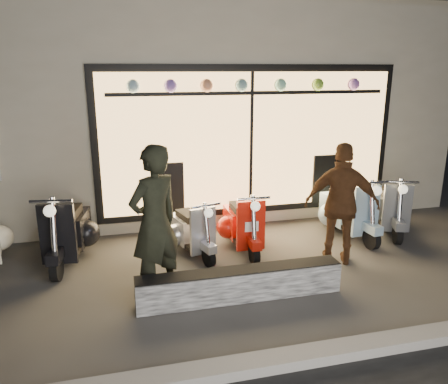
# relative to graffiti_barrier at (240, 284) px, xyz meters

# --- Properties ---
(ground) EXTENTS (40.00, 40.00, 0.00)m
(ground) POSITION_rel_graffiti_barrier_xyz_m (0.12, 0.65, -0.20)
(ground) COLOR #383533
(ground) RESTS_ON ground
(kerb) EXTENTS (40.00, 0.25, 0.12)m
(kerb) POSITION_rel_graffiti_barrier_xyz_m (0.12, -1.35, -0.14)
(kerb) COLOR slate
(kerb) RESTS_ON ground
(shop_building) EXTENTS (10.20, 6.23, 4.20)m
(shop_building) POSITION_rel_graffiti_barrier_xyz_m (0.13, 5.63, 1.90)
(shop_building) COLOR beige
(shop_building) RESTS_ON ground
(graffiti_barrier) EXTENTS (2.59, 0.28, 0.40)m
(graffiti_barrier) POSITION_rel_graffiti_barrier_xyz_m (0.00, 0.00, 0.00)
(graffiti_barrier) COLOR black
(graffiti_barrier) RESTS_ON ground
(scooter_silver) EXTENTS (0.61, 1.25, 0.89)m
(scooter_silver) POSITION_rel_graffiti_barrier_xyz_m (-0.36, 1.64, 0.16)
(scooter_silver) COLOR black
(scooter_silver) RESTS_ON ground
(scooter_red) EXTENTS (0.44, 1.34, 0.97)m
(scooter_red) POSITION_rel_graffiti_barrier_xyz_m (0.49, 1.65, 0.19)
(scooter_red) COLOR black
(scooter_red) RESTS_ON ground
(scooter_black) EXTENTS (0.63, 1.53, 1.09)m
(scooter_black) POSITION_rel_graffiti_barrier_xyz_m (-2.18, 1.85, 0.24)
(scooter_black) COLOR black
(scooter_black) RESTS_ON ground
(scooter_blue) EXTENTS (0.54, 1.48, 1.05)m
(scooter_blue) POSITION_rel_graffiti_barrier_xyz_m (2.42, 1.78, 0.22)
(scooter_blue) COLOR black
(scooter_blue) RESTS_ON ground
(scooter_grey) EXTENTS (0.79, 1.41, 1.02)m
(scooter_grey) POSITION_rel_graffiti_barrier_xyz_m (3.28, 1.78, 0.21)
(scooter_grey) COLOR black
(scooter_grey) RESTS_ON ground
(man) EXTENTS (0.85, 0.78, 1.95)m
(man) POSITION_rel_graffiti_barrier_xyz_m (-1.00, 0.36, 0.78)
(man) COLOR black
(man) RESTS_ON ground
(woman) EXTENTS (1.15, 0.84, 1.81)m
(woman) POSITION_rel_graffiti_barrier_xyz_m (1.72, 0.70, 0.70)
(woman) COLOR #54311A
(woman) RESTS_ON ground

